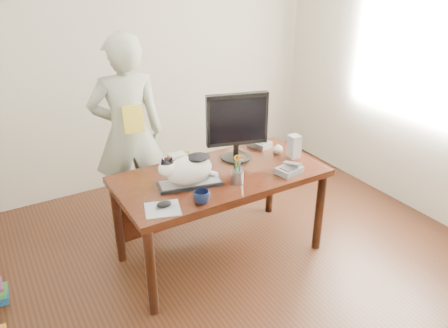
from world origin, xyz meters
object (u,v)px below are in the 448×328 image
Objects in this scene: cat at (188,169)px; monitor at (237,123)px; speaker at (294,146)px; desk at (216,186)px; keyboard at (190,183)px; baseball at (278,150)px; person at (128,134)px; pen_cup at (237,175)px; coffee_mug at (201,197)px; mouse at (164,204)px; calculator at (260,144)px; phone at (289,169)px; book_stack at (179,159)px.

monitor is at bearing 32.05° from cat.
speaker is (0.97, 0.00, -0.04)m from cat.
keyboard is (-0.28, -0.12, 0.16)m from desk.
person is at bearing 141.80° from baseball.
monitor is (0.24, 0.07, 0.46)m from desk.
keyboard is at bearing -156.41° from desk.
pen_cup reaches higher than coffee_mug.
cat is 5.63× the size of baseball.
coffee_mug is 0.07× the size of person.
keyboard is 0.87× the size of monitor.
keyboard is 1.07× the size of cat.
mouse is 0.25m from coffee_mug.
coffee_mug is at bearing -160.30° from speaker.
person is (-1.09, 0.91, 0.02)m from speaker.
person is (-0.42, 0.79, 0.26)m from desk.
pen_cup is 0.13× the size of person.
pen_cup reaches higher than mouse.
baseball reaches higher than calculator.
pen_cup is 1.07× the size of phone.
baseball is 0.38× the size of calculator.
mouse is 0.56× the size of calculator.
coffee_mug is (-0.36, -0.12, -0.02)m from pen_cup.
person is at bearing 132.57° from calculator.
calculator is (0.85, 0.32, -0.11)m from cat.
pen_cup is at bearing -161.94° from speaker.
keyboard is at bearing -172.63° from baseball.
monitor is 2.65× the size of calculator.
monitor is at bearing 32.65° from keyboard.
calculator is (0.84, 0.32, 0.01)m from keyboard.
person reaches higher than pen_cup.
cat reaches higher than speaker.
cat is 0.92m from calculator.
speaker is (1.25, 0.20, 0.07)m from mouse.
monitor is at bearing 39.04° from coffee_mug.
coffee_mug is 0.54× the size of calculator.
speaker is at bearing 25.98° from mouse.
monitor is 0.48m from pen_cup.
speaker is (1.01, 0.27, 0.05)m from coffee_mug.
keyboard is at bearing -143.50° from monitor.
book_stack is at bearing 111.84° from pen_cup.
mouse is 1.05× the size of coffee_mug.
baseball is at bearing 3.70° from monitor.
coffee_mug is 1.00m from baseball.
pen_cup is at bearing 161.06° from phone.
person is at bearing 148.49° from monitor.
calculator reaches higher than mouse.
keyboard is at bearing 153.25° from phone.
speaker reaches higher than phone.
mouse is at bearing 168.17° from phone.
book_stack is 0.12× the size of person.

